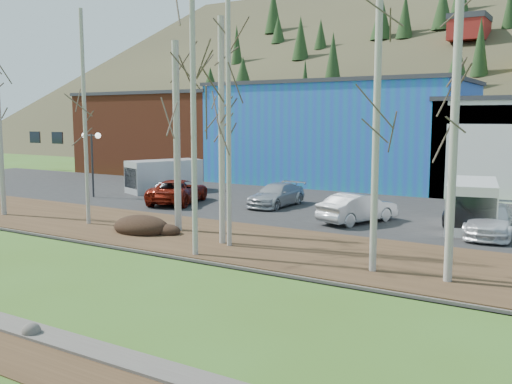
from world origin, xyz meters
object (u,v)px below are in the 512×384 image
Objects in this scene: car_2 at (276,195)px; van_grey at (161,176)px; street_lamp at (92,146)px; car_4 at (477,212)px; car_0 at (173,191)px; car_3 at (358,208)px; car_1 at (178,191)px; van_white at (471,205)px; car_5 at (491,220)px.

car_2 is 0.83× the size of van_grey.
car_4 is (23.85, 2.78, -2.69)m from street_lamp.
car_4 reaches higher than car_2.
car_3 is at bearing 159.12° from car_0.
car_0 is 0.86× the size of car_3.
street_lamp reaches higher than car_4.
car_0 is at bearing 7.54° from car_4.
car_1 is 0.95× the size of van_grey.
car_4 is at bearing -135.78° from car_3.
street_lamp is 0.88× the size of car_4.
street_lamp reaches higher than car_3.
van_white is at bearing -5.64° from car_2.
van_white is (-1.08, 1.14, 0.44)m from car_5.
street_lamp is 0.95× the size of car_3.
street_lamp is 0.89× the size of car_5.
car_2 reaches higher than car_0.
car_0 is at bearing -18.17° from van_grey.
street_lamp is 23.92m from van_white.
van_grey is (-21.66, 2.77, -0.01)m from van_white.
car_2 is 0.96× the size of car_4.
car_4 is 1.01× the size of car_5.
van_white reaches higher than car_4.
car_0 is 4.99m from van_grey.
car_1 is (6.61, 0.83, -2.63)m from street_lamp.
car_5 is 0.86× the size of van_grey.
car_1 is at bearing -16.41° from van_grey.
car_4 is at bearing -0.09° from car_2.
van_white reaches higher than car_0.
street_lamp is at bearing -10.54° from car_1.
car_5 is at bearing -10.21° from car_2.
car_1 is at bearing 134.54° from car_0.
van_white is 21.84m from van_grey.
van_grey is (-22.74, 3.91, 0.43)m from car_5.
car_4 is at bearing 6.56° from street_lamp.
car_5 is 23.08m from van_grey.
street_lamp is at bearing 21.86° from car_3.
car_3 is at bearing 8.62° from van_grey.
car_0 is 0.81× the size of car_5.
street_lamp is at bearing 9.24° from car_4.
street_lamp is 6.60m from car_0.
van_grey reaches higher than car_1.
car_0 is 0.70× the size of van_grey.
van_white is at bearing 88.00° from car_4.
van_grey is (-3.78, 3.22, 0.49)m from car_0.
car_1 is 18.23m from car_5.
van_white reaches higher than van_grey.
van_white is at bearing 14.98° from van_grey.
street_lamp reaches higher than van_grey.
car_3 reaches higher than car_4.
car_2 is 0.97× the size of car_5.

